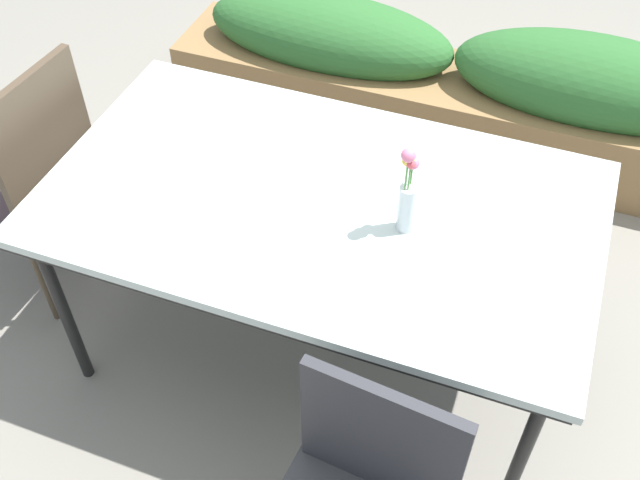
% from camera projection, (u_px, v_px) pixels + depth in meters
% --- Properties ---
extents(ground_plane, '(12.00, 12.00, 0.00)m').
position_uv_depth(ground_plane, '(351.00, 338.00, 2.88)').
color(ground_plane, gray).
extents(dining_table, '(1.70, 0.99, 0.78)m').
position_uv_depth(dining_table, '(320.00, 210.00, 2.32)').
color(dining_table, silver).
rests_on(dining_table, ground).
extents(chair_end_left, '(0.49, 0.49, 0.99)m').
position_uv_depth(chair_end_left, '(28.00, 171.00, 2.71)').
color(chair_end_left, '#463539').
rests_on(chair_end_left, ground).
extents(flower_vase, '(0.06, 0.07, 0.30)m').
position_uv_depth(flower_vase, '(408.00, 194.00, 2.10)').
color(flower_vase, silver).
rests_on(flower_vase, dining_table).
extents(planter_box, '(2.68, 0.49, 0.68)m').
position_uv_depth(planter_box, '(453.00, 86.00, 3.48)').
color(planter_box, olive).
rests_on(planter_box, ground).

